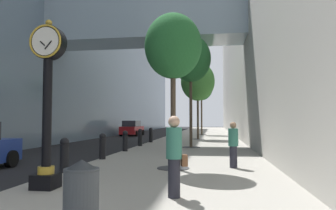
% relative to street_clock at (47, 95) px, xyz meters
% --- Properties ---
extents(ground_plane, '(110.00, 110.00, 0.00)m').
position_rel_street_clock_xyz_m(ground_plane, '(-0.86, 21.94, -2.38)').
color(ground_plane, black).
rests_on(ground_plane, ground).
extents(sidewalk_right, '(6.98, 80.00, 0.14)m').
position_rel_street_clock_xyz_m(sidewalk_right, '(2.63, 24.94, -2.31)').
color(sidewalk_right, '#9E998E').
rests_on(sidewalk_right, ground).
extents(street_clock, '(0.84, 0.55, 4.10)m').
position_rel_street_clock_xyz_m(street_clock, '(0.00, 0.00, 0.00)').
color(street_clock, black).
rests_on(street_clock, sidewalk_right).
extents(bollard_second, '(0.28, 0.28, 1.09)m').
position_rel_street_clock_xyz_m(bollard_second, '(-0.66, 2.21, -1.67)').
color(bollard_second, black).
rests_on(bollard_second, sidewalk_right).
extents(bollard_third, '(0.28, 0.28, 1.09)m').
position_rel_street_clock_xyz_m(bollard_third, '(-0.66, 5.56, -1.67)').
color(bollard_third, black).
rests_on(bollard_third, sidewalk_right).
extents(bollard_fourth, '(0.28, 0.28, 1.09)m').
position_rel_street_clock_xyz_m(bollard_fourth, '(-0.66, 8.92, -1.67)').
color(bollard_fourth, black).
rests_on(bollard_fourth, sidewalk_right).
extents(bollard_fifth, '(0.28, 0.28, 1.09)m').
position_rel_street_clock_xyz_m(bollard_fifth, '(-0.66, 12.27, -1.67)').
color(bollard_fifth, black).
rests_on(bollard_fifth, sidewalk_right).
extents(bollard_sixth, '(0.28, 0.28, 1.09)m').
position_rel_street_clock_xyz_m(bollard_sixth, '(-0.66, 15.62, -1.67)').
color(bollard_sixth, black).
rests_on(bollard_sixth, sidewalk_right).
extents(street_tree_near, '(1.98, 1.98, 5.34)m').
position_rel_street_clock_xyz_m(street_tree_near, '(2.61, 3.54, 1.92)').
color(street_tree_near, '#333335').
rests_on(street_tree_near, sidewalk_right).
extents(street_tree_mid_near, '(2.46, 2.46, 6.80)m').
position_rel_street_clock_xyz_m(street_tree_mid_near, '(2.61, 11.74, 3.11)').
color(street_tree_mid_near, '#333335').
rests_on(street_tree_mid_near, sidewalk_right).
extents(street_tree_mid_far, '(2.95, 2.95, 6.72)m').
position_rel_street_clock_xyz_m(street_tree_mid_far, '(2.61, 19.95, 2.76)').
color(street_tree_mid_far, '#333335').
rests_on(street_tree_mid_far, sidewalk_right).
extents(street_tree_far, '(2.55, 2.55, 6.83)m').
position_rel_street_clock_xyz_m(street_tree_far, '(2.61, 28.15, 3.09)').
color(street_tree_far, '#333335').
rests_on(street_tree_far, sidewalk_right).
extents(trash_bin, '(0.53, 0.53, 1.05)m').
position_rel_street_clock_xyz_m(trash_bin, '(2.04, -2.56, -1.71)').
color(trash_bin, '#383D42').
rests_on(trash_bin, sidewalk_right).
extents(pedestrian_walking, '(0.51, 0.42, 1.73)m').
position_rel_street_clock_xyz_m(pedestrian_walking, '(3.16, -0.38, -1.33)').
color(pedestrian_walking, '#23232D').
rests_on(pedestrian_walking, sidewalk_right).
extents(pedestrian_by_clock, '(0.43, 0.43, 1.58)m').
position_rel_street_clock_xyz_m(pedestrian_by_clock, '(4.65, 3.96, -1.42)').
color(pedestrian_by_clock, '#23232D').
rests_on(pedestrian_by_clock, sidewalk_right).
extents(car_red_near, '(2.06, 4.33, 1.73)m').
position_rel_street_clock_xyz_m(car_red_near, '(-5.34, 27.63, -1.55)').
color(car_red_near, '#AD191E').
rests_on(car_red_near, ground).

